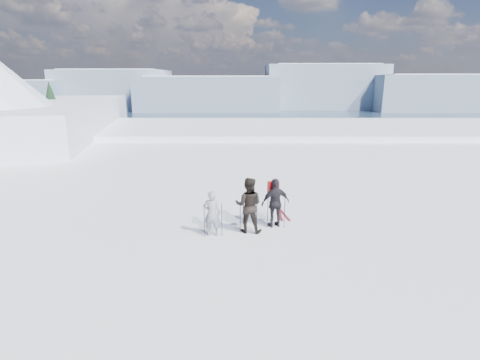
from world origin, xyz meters
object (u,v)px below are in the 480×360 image
object	(u,v)px
skier_grey	(212,214)
skier_dark	(248,205)
skier_pack	(275,203)
skis_loose	(282,213)

from	to	relation	value
skier_grey	skier_dark	distance (m)	1.32
skier_dark	skier_pack	xyz separation A→B (m)	(0.99, 0.47, -0.08)
skier_grey	skier_pack	distance (m)	2.39
skier_dark	skier_pack	distance (m)	1.10
skier_grey	skis_loose	world-z (taller)	skier_grey
skis_loose	skier_pack	bearing A→B (deg)	-105.91
skier_pack	skis_loose	bearing A→B (deg)	-122.53
skier_grey	skier_dark	world-z (taller)	skier_dark
skier_grey	skier_dark	xyz separation A→B (m)	(1.26, 0.35, 0.19)
skier_dark	skier_pack	size ratio (longest dim) A/B	1.09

